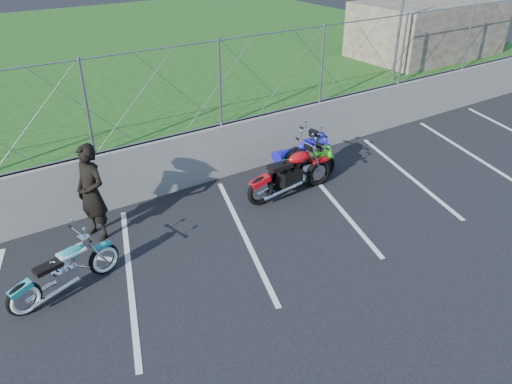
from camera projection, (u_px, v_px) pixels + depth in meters
ground at (273, 259)px, 9.26m from camera, size 90.00×90.00×0.00m
retaining_wall at (185, 161)px, 11.49m from camera, size 30.00×0.22×1.30m
grass_field at (64, 67)px, 18.76m from camera, size 30.00×20.00×1.30m
stone_building at (427, 28)px, 17.34m from camera, size 5.00×3.00×1.80m
chain_link_fence at (180, 91)px, 10.70m from camera, size 28.00×0.03×2.00m
sign_pole at (399, 28)px, 14.27m from camera, size 0.08×0.08×3.00m
parking_lines at (291, 217)px, 10.57m from camera, size 18.29×4.31×0.01m
cruiser_turquoise at (66, 272)px, 8.27m from camera, size 1.99×0.68×1.00m
naked_orange at (292, 175)px, 11.20m from camera, size 2.32×0.79×1.16m
sportbike_green at (307, 169)px, 11.68m from camera, size 1.85×0.66×0.95m
sportbike_blue at (301, 161)px, 11.88m from camera, size 2.18×0.77×1.13m
person_standing at (91, 193)px, 9.47m from camera, size 0.69×0.83×1.95m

